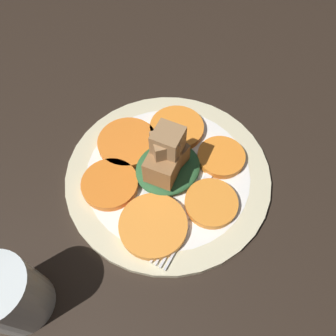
% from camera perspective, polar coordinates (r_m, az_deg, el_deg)
% --- Properties ---
extents(table_slab, '(1.20, 1.20, 0.02)m').
position_cam_1_polar(table_slab, '(0.50, 0.00, -1.86)').
color(table_slab, black).
rests_on(table_slab, ground).
extents(plate, '(0.30, 0.30, 0.01)m').
position_cam_1_polar(plate, '(0.49, 0.00, -0.98)').
color(plate, beige).
rests_on(plate, table_slab).
extents(carrot_slice_0, '(0.07, 0.07, 0.01)m').
position_cam_1_polar(carrot_slice_0, '(0.46, 7.54, -6.07)').
color(carrot_slice_0, orange).
rests_on(carrot_slice_0, plate).
extents(carrot_slice_1, '(0.07, 0.07, 0.01)m').
position_cam_1_polar(carrot_slice_1, '(0.50, 9.22, 1.92)').
color(carrot_slice_1, orange).
rests_on(carrot_slice_1, plate).
extents(carrot_slice_2, '(0.09, 0.09, 0.01)m').
position_cam_1_polar(carrot_slice_2, '(0.53, 1.55, 6.99)').
color(carrot_slice_2, orange).
rests_on(carrot_slice_2, plate).
extents(carrot_slice_3, '(0.09, 0.09, 0.01)m').
position_cam_1_polar(carrot_slice_3, '(0.51, -7.04, 4.43)').
color(carrot_slice_3, orange).
rests_on(carrot_slice_3, plate).
extents(carrot_slice_4, '(0.08, 0.08, 0.01)m').
position_cam_1_polar(carrot_slice_4, '(0.48, -10.08, -2.76)').
color(carrot_slice_4, orange).
rests_on(carrot_slice_4, plate).
extents(carrot_slice_5, '(0.09, 0.09, 0.01)m').
position_cam_1_polar(carrot_slice_5, '(0.44, -2.60, -9.97)').
color(carrot_slice_5, orange).
rests_on(carrot_slice_5, plate).
extents(center_pile, '(0.10, 0.09, 0.09)m').
position_cam_1_polar(center_pile, '(0.46, 0.07, 1.34)').
color(center_pile, '#2D6033').
rests_on(center_pile, plate).
extents(fork, '(0.19, 0.09, 0.00)m').
position_cam_1_polar(fork, '(0.46, 4.09, -6.66)').
color(fork, silver).
rests_on(fork, plate).
extents(water_glass, '(0.07, 0.07, 0.10)m').
position_cam_1_polar(water_glass, '(0.42, -25.92, -19.34)').
color(water_glass, silver).
rests_on(water_glass, table_slab).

